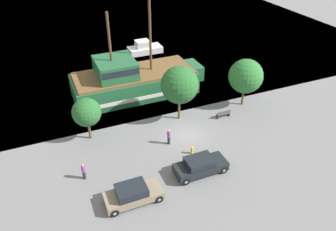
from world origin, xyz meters
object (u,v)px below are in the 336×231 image
pedestrian_walking_far (169,137)px  parked_car_curb_front (200,166)px  fire_hydrant (192,150)px  pedestrian_walking_near (84,171)px  bench_promenade_east (224,114)px  moored_boat_dockside (144,48)px  parked_car_curb_mid (133,194)px  pirate_ship (133,81)px

pedestrian_walking_far → parked_car_curb_front: bearing=-79.2°
fire_hydrant → pedestrian_walking_near: size_ratio=0.50×
parked_car_curb_front → bench_promenade_east: (6.27, 6.66, -0.33)m
pedestrian_walking_near → pedestrian_walking_far: pedestrian_walking_far is taller
bench_promenade_east → pedestrian_walking_near: (-15.45, -3.59, 0.33)m
moored_boat_dockside → fire_hydrant: 24.78m
parked_car_curb_front → parked_car_curb_mid: (-6.20, -0.85, -0.02)m
parked_car_curb_mid → moored_boat_dockside: bearing=69.0°
parked_car_curb_front → pirate_ship: bearing=93.5°
pirate_ship → parked_car_curb_front: pirate_ship is taller
moored_boat_dockside → bench_promenade_east: (1.79, -20.34, -0.28)m
parked_car_curb_front → pedestrian_walking_far: bearing=100.8°
parked_car_curb_front → parked_car_curb_mid: size_ratio=1.02×
parked_car_curb_front → parked_car_curb_mid: parked_car_curb_front is taller
moored_boat_dockside → fire_hydrant: size_ratio=6.58×
fire_hydrant → moored_boat_dockside: bearing=80.7°
pirate_ship → parked_car_curb_mid: 17.09m
pirate_ship → bench_promenade_east: (7.22, -8.72, -1.29)m
fire_hydrant → bench_promenade_east: size_ratio=0.50×
parked_car_curb_mid → pedestrian_walking_near: (-2.98, 3.92, 0.03)m
parked_car_curb_front → pedestrian_walking_far: size_ratio=2.76×
pirate_ship → pedestrian_walking_far: pirate_ship is taller
parked_car_curb_mid → fire_hydrant: 7.50m
pirate_ship → parked_car_curb_mid: size_ratio=3.53×
pedestrian_walking_far → pirate_ship: bearing=90.3°
moored_boat_dockside → pedestrian_walking_far: (-5.38, -22.32, 0.11)m
pedestrian_walking_near → moored_boat_dockside: bearing=60.3°
fire_hydrant → pedestrian_walking_far: bearing=122.8°
pirate_ship → fire_hydrant: pirate_ship is taller
pirate_ship → parked_car_curb_mid: (-5.25, -16.23, -0.99)m
moored_boat_dockside → parked_car_curb_mid: (-10.68, -27.85, 0.02)m
parked_car_curb_mid → pedestrian_walking_near: bearing=127.3°
parked_car_curb_mid → bench_promenade_east: parked_car_curb_mid is taller
pirate_ship → bench_promenade_east: 11.39m
moored_boat_dockside → parked_car_curb_mid: moored_boat_dockside is taller
bench_promenade_east → pirate_ship: bearing=129.6°
moored_boat_dockside → parked_car_curb_mid: bearing=-111.0°
pirate_ship → fire_hydrant: (1.43, -12.84, -1.31)m
moored_boat_dockside → pedestrian_walking_far: moored_boat_dockside is taller
moored_boat_dockside → parked_car_curb_front: (-4.48, -27.00, 0.05)m
moored_boat_dockside → fire_hydrant: bearing=-99.3°
moored_boat_dockside → pedestrian_walking_far: 22.95m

